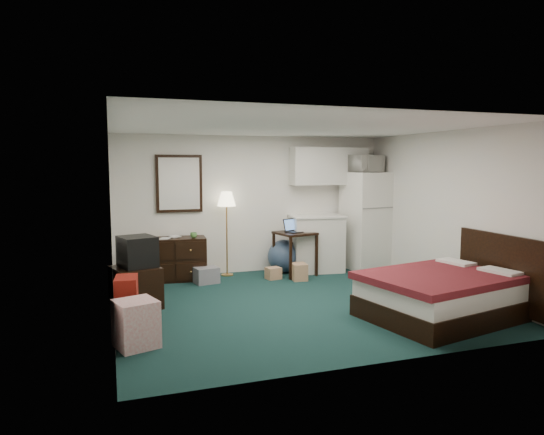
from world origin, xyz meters
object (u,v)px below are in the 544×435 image
object	(u,v)px
fridge	(366,220)
suitcase	(127,304)
floor_lamp	(227,234)
desk	(295,253)
kitchen_counter	(316,244)
dresser	(174,259)
bed	(440,296)
tv_stand	(136,287)

from	to	relation	value
fridge	suitcase	size ratio (longest dim) A/B	2.81
floor_lamp	desk	size ratio (longest dim) A/B	1.93
kitchen_counter	dresser	bearing A→B (deg)	-174.80
bed	suitcase	xyz separation A→B (m)	(-3.83, 0.78, 0.04)
fridge	bed	world-z (taller)	fridge
fridge	tv_stand	xyz separation A→B (m)	(-4.33, -1.33, -0.63)
desk	fridge	distance (m)	1.61
fridge	suitcase	world-z (taller)	fridge
dresser	suitcase	size ratio (longest dim) A/B	1.65
floor_lamp	bed	world-z (taller)	floor_lamp
floor_lamp	fridge	bearing A→B (deg)	-4.44
kitchen_counter	tv_stand	bearing A→B (deg)	-150.43
suitcase	tv_stand	bearing A→B (deg)	87.08
floor_lamp	kitchen_counter	world-z (taller)	floor_lamp
desk	fridge	size ratio (longest dim) A/B	0.42
kitchen_counter	suitcase	distance (m)	4.20
fridge	suitcase	bearing A→B (deg)	-160.52
kitchen_counter	suitcase	xyz separation A→B (m)	(-3.47, -2.36, -0.18)
dresser	bed	bearing A→B (deg)	-42.53
floor_lamp	bed	bearing A→B (deg)	-58.25
kitchen_counter	suitcase	world-z (taller)	kitchen_counter
desk	bed	bearing A→B (deg)	-86.56
dresser	fridge	bearing A→B (deg)	2.43
kitchen_counter	tv_stand	world-z (taller)	kitchen_counter
desk	floor_lamp	bearing A→B (deg)	150.55
dresser	fridge	world-z (taller)	fridge
suitcase	dresser	bearing A→B (deg)	76.51
floor_lamp	tv_stand	bearing A→B (deg)	-137.10
desk	suitcase	size ratio (longest dim) A/B	1.19
tv_stand	suitcase	world-z (taller)	suitcase
desk	kitchen_counter	bearing A→B (deg)	9.52
bed	dresser	bearing A→B (deg)	121.03
dresser	kitchen_counter	size ratio (longest dim) A/B	1.06
fridge	tv_stand	size ratio (longest dim) A/B	2.95
suitcase	kitchen_counter	bearing A→B (deg)	40.13
dresser	tv_stand	world-z (taller)	dresser
dresser	bed	world-z (taller)	dresser
kitchen_counter	bed	world-z (taller)	kitchen_counter
desk	suitcase	xyz separation A→B (m)	(-2.97, -2.15, -0.06)
bed	suitcase	world-z (taller)	suitcase
dresser	floor_lamp	world-z (taller)	floor_lamp
fridge	tv_stand	world-z (taller)	fridge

